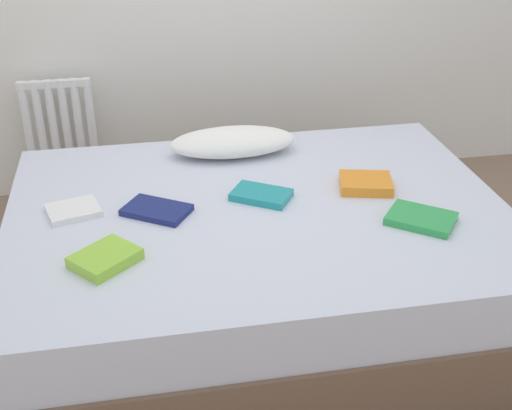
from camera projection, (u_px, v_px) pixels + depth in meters
ground_plane at (258, 308)px, 2.92m from camera, size 8.00×8.00×0.00m
bed at (258, 260)px, 2.80m from camera, size 2.00×1.50×0.50m
radiator at (61, 133)px, 3.63m from camera, size 0.37×0.04×0.59m
pillow at (233, 142)px, 3.10m from camera, size 0.57×0.27×0.12m
textbook_green at (421, 219)px, 2.57m from camera, size 0.30×0.29×0.03m
textbook_white at (73, 210)px, 2.63m from camera, size 0.23×0.21×0.02m
textbook_orange at (366, 183)px, 2.81m from camera, size 0.25×0.22×0.04m
textbook_navy at (157, 210)px, 2.63m from camera, size 0.29×0.27×0.02m
textbook_teal at (261, 195)px, 2.74m from camera, size 0.27×0.25×0.03m
textbook_lime at (105, 258)px, 2.31m from camera, size 0.27×0.26×0.04m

